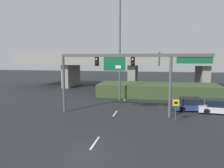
{
  "coord_description": "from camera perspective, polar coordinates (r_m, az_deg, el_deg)",
  "views": [
    {
      "loc": [
        3.95,
        -12.68,
        5.98
      ],
      "look_at": [
        0.0,
        7.99,
        3.4
      ],
      "focal_mm": 35.0,
      "sensor_mm": 36.0,
      "label": 1
    }
  ],
  "objects": [
    {
      "name": "parked_sedan_near_right",
      "position": [
        26.3,
        20.12,
        -5.11
      ],
      "size": [
        4.45,
        2.4,
        1.44
      ],
      "rotation": [
        0.0,
        0.0,
        0.14
      ],
      "color": "navy",
      "rests_on": "ground"
    },
    {
      "name": "highway_light_pole_near",
      "position": [
        30.36,
        2.09,
        13.21
      ],
      "size": [
        0.7,
        0.36,
        17.78
      ],
      "color": "#515456",
      "rests_on": "ground"
    },
    {
      "name": "signal_gantry",
      "position": [
        22.24,
        4.0,
        4.72
      ],
      "size": [
        15.26,
        0.44,
        6.34
      ],
      "color": "#515456",
      "rests_on": "ground"
    },
    {
      "name": "overpass_bridge",
      "position": [
        42.91,
        5.56,
        5.3
      ],
      "size": [
        45.29,
        8.87,
        6.89
      ],
      "color": "gray",
      "rests_on": "ground"
    },
    {
      "name": "speed_limit_sign",
      "position": [
        21.35,
        16.32,
        -5.72
      ],
      "size": [
        0.6,
        0.11,
        2.12
      ],
      "color": "#4C4C4C",
      "rests_on": "ground"
    },
    {
      "name": "lane_markings",
      "position": [
        27.46,
        2.3,
        -5.58
      ],
      "size": [
        0.14,
        43.28,
        0.01
      ],
      "color": "silver",
      "rests_on": "ground"
    },
    {
      "name": "parked_sedan_mid_right",
      "position": [
        26.17,
        26.05,
        -5.43
      ],
      "size": [
        4.35,
        2.11,
        1.47
      ],
      "rotation": [
        0.0,
        0.0,
        -0.08
      ],
      "color": "silver",
      "rests_on": "ground"
    },
    {
      "name": "grass_embankment",
      "position": [
        34.39,
        11.77,
        -1.54
      ],
      "size": [
        18.08,
        6.15,
        1.93
      ],
      "color": "#384C28",
      "rests_on": "ground"
    },
    {
      "name": "ground_plane",
      "position": [
        14.56,
        -6.2,
        -17.3
      ],
      "size": [
        160.0,
        160.0,
        0.0
      ],
      "primitive_type": "plane",
      "color": "black"
    }
  ]
}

